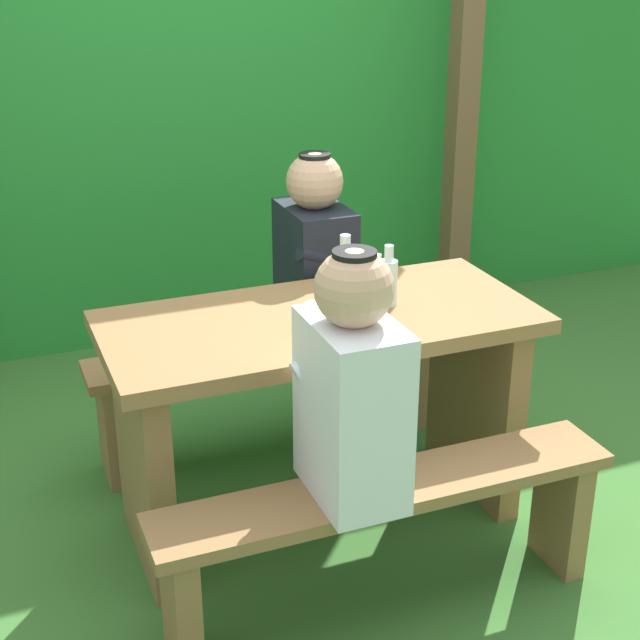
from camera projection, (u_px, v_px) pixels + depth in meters
The scene contains 13 objects.
ground_plane at pixel (320, 516), 3.30m from camera, with size 12.00×12.00×0.00m, color #3A702F.
hedge_backdrop at pixel (156, 92), 4.80m from camera, with size 6.40×1.09×2.25m, color #25832F.
pergola_post_right at pixel (462, 110), 4.60m from camera, with size 0.12×0.12×2.16m, color brown.
picnic_table at pixel (320, 384), 3.10m from camera, with size 1.40×0.64×0.77m.
bench_near at pixel (386, 520), 2.73m from camera, with size 1.40×0.24×0.45m.
bench_far at pixel (270, 373), 3.62m from camera, with size 1.40×0.24×0.45m.
person_white_shirt at pixel (352, 386), 2.51m from camera, with size 0.25×0.35×0.72m.
person_black_coat at pixel (315, 255), 3.50m from camera, with size 0.25×0.35×0.72m.
drinking_glass at pixel (316, 316), 2.89m from camera, with size 0.08×0.08×0.08m, color silver.
bottle_left at pixel (388, 281), 3.05m from camera, with size 0.06×0.06×0.21m.
bottle_right at pixel (376, 293), 2.93m from camera, with size 0.06×0.06×0.22m.
bottle_center at pixel (345, 279), 3.01m from camera, with size 0.07×0.07×0.25m.
cell_phone at pixel (384, 289), 3.20m from camera, with size 0.07×0.14×0.01m, color black.
Camera 1 is at (-1.03, -2.57, 1.93)m, focal length 52.58 mm.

